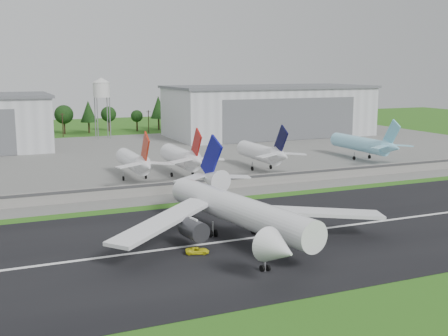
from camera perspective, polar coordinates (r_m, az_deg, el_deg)
name	(u,v)px	position (r m, az deg, el deg)	size (l,w,h in m)	color
ground	(322,247)	(109.96, 9.89, -7.88)	(600.00, 600.00, 0.00)	#2D6217
runway	(295,233)	(118.05, 7.23, -6.52)	(320.00, 60.00, 0.10)	black
runway_centerline	(295,232)	(118.03, 7.23, -6.50)	(220.00, 1.00, 0.02)	white
apron	(150,157)	(217.82, -7.54, 1.12)	(320.00, 150.00, 0.10)	slate
blast_fence	(213,184)	(156.85, -1.08, -1.63)	(240.00, 0.61, 3.50)	gray
hangar_east	(269,111)	(285.82, 4.58, 5.83)	(102.00, 47.00, 25.20)	silver
water_tower	(101,88)	(277.54, -12.34, 7.97)	(8.40, 8.40, 29.40)	#99999E
utility_poles	(107,135)	(295.00, -11.77, 3.32)	(230.00, 3.00, 12.00)	black
treeline	(102,132)	(309.63, -12.33, 3.61)	(320.00, 16.00, 22.00)	black
main_airliner	(239,217)	(110.50, 1.51, -4.99)	(56.39, 59.07, 18.17)	white
ground_vehicle	(197,251)	(104.00, -2.73, -8.38)	(2.00, 4.34, 1.21)	yellow
parked_jet_red_a	(135,162)	(171.18, -8.98, 0.63)	(7.36, 31.29, 16.38)	white
parked_jet_red_b	(183,158)	(175.50, -4.14, 1.06)	(7.36, 31.29, 16.72)	white
parked_jet_navy	(264,153)	(186.45, 4.06, 1.54)	(7.36, 31.29, 16.53)	white
parked_jet_skyblue	(365,144)	(214.41, 14.12, 2.36)	(7.36, 37.29, 16.53)	#8DD8F5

